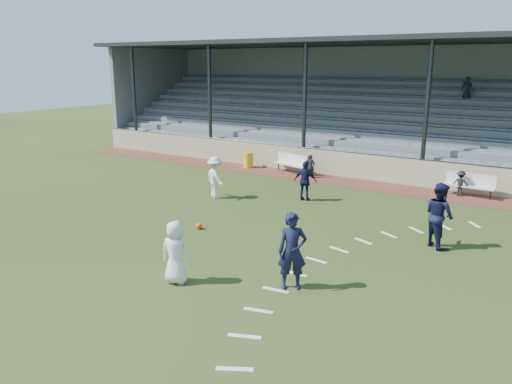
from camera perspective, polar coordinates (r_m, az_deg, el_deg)
ground at (r=14.95m, az=-5.23°, el=-6.87°), size 90.00×90.00×0.00m
cinder_track at (r=23.73m, az=10.53°, el=1.08°), size 34.00×2.00×0.02m
retaining_wall at (r=24.55m, az=11.53°, el=2.90°), size 34.00×0.18×1.20m
bench_left at (r=25.35m, az=4.09°, el=3.49°), size 2.03×0.98×0.95m
bench_right at (r=22.66m, az=23.26°, el=0.98°), size 2.01×0.53×0.95m
trash_bin at (r=26.56m, az=-0.88°, el=3.69°), size 0.51×0.51×0.82m
football at (r=16.96m, az=-6.53°, el=-3.87°), size 0.22×0.22×0.22m
player_white_lead at (r=12.82m, az=-9.17°, el=-6.82°), size 0.91×0.72×1.64m
player_navy_lead at (r=12.32m, az=4.17°, el=-6.77°), size 0.85×0.78×1.95m
player_navy_mid at (r=16.01m, az=20.19°, el=-2.49°), size 1.23×1.20×2.00m
player_white_wing at (r=20.58m, az=-4.69°, el=1.66°), size 1.28×1.05×1.73m
player_navy_wing at (r=20.24m, az=5.65°, el=1.24°), size 1.00×0.58×1.61m
sub_left_near at (r=24.33m, az=6.24°, el=2.96°), size 0.44×0.31×1.13m
sub_left_far at (r=24.69m, az=6.15°, el=3.04°), size 0.66×0.42×1.05m
sub_right at (r=22.52m, az=22.34°, el=0.93°), size 0.72×0.44×1.08m
grandstand at (r=28.70m, az=15.21°, el=7.59°), size 34.60×9.00×6.61m
penalty_arc at (r=13.01m, az=9.49°, el=-10.39°), size 3.89×14.63×0.01m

